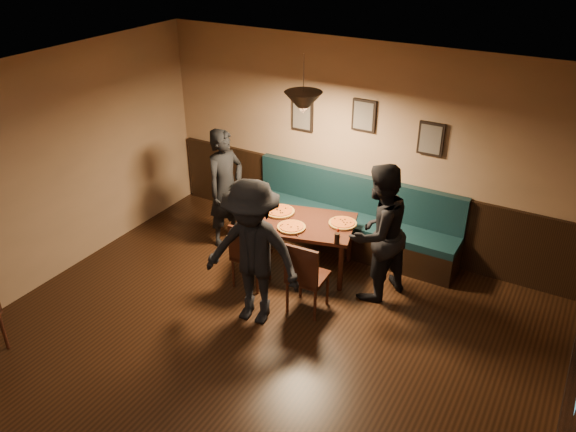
% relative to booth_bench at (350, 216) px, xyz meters
% --- Properties ---
extents(floor, '(7.00, 7.00, 0.00)m').
position_rel_booth_bench_xyz_m(floor, '(0.00, -3.20, -0.50)').
color(floor, black).
rests_on(floor, ground).
extents(ceiling, '(7.00, 7.00, 0.00)m').
position_rel_booth_bench_xyz_m(ceiling, '(0.00, -3.20, 2.30)').
color(ceiling, silver).
rests_on(ceiling, ground).
extents(wall_back, '(6.00, 0.00, 6.00)m').
position_rel_booth_bench_xyz_m(wall_back, '(0.00, 0.30, 0.90)').
color(wall_back, '#8C704F').
rests_on(wall_back, ground).
extents(wainscot, '(5.88, 0.06, 1.00)m').
position_rel_booth_bench_xyz_m(wainscot, '(0.00, 0.27, 0.00)').
color(wainscot, black).
rests_on(wainscot, ground).
extents(booth_bench, '(3.00, 0.60, 1.00)m').
position_rel_booth_bench_xyz_m(booth_bench, '(0.00, 0.00, 0.00)').
color(booth_bench, '#0F232D').
rests_on(booth_bench, ground).
extents(picture_left, '(0.32, 0.04, 0.42)m').
position_rel_booth_bench_xyz_m(picture_left, '(-0.90, 0.27, 1.20)').
color(picture_left, black).
rests_on(picture_left, wall_back).
extents(picture_center, '(0.32, 0.04, 0.42)m').
position_rel_booth_bench_xyz_m(picture_center, '(0.00, 0.27, 1.35)').
color(picture_center, black).
rests_on(picture_center, wall_back).
extents(picture_right, '(0.32, 0.04, 0.42)m').
position_rel_booth_bench_xyz_m(picture_right, '(0.90, 0.27, 1.20)').
color(picture_right, black).
rests_on(picture_right, wall_back).
extents(pendant_lamp, '(0.44, 0.44, 0.25)m').
position_rel_booth_bench_xyz_m(pendant_lamp, '(-0.32, -0.78, 1.75)').
color(pendant_lamp, black).
rests_on(pendant_lamp, ceiling).
extents(dining_table, '(1.48, 1.15, 0.70)m').
position_rel_booth_bench_xyz_m(dining_table, '(-0.32, -0.78, -0.15)').
color(dining_table, black).
rests_on(dining_table, floor).
extents(chair_near_left, '(0.42, 0.42, 0.89)m').
position_rel_booth_bench_xyz_m(chair_near_left, '(-0.70, -1.39, -0.06)').
color(chair_near_left, black).
rests_on(chair_near_left, floor).
extents(chair_near_right, '(0.43, 0.43, 0.93)m').
position_rel_booth_bench_xyz_m(chair_near_right, '(0.14, -1.49, -0.03)').
color(chair_near_right, black).
rests_on(chair_near_right, floor).
extents(diner_left, '(0.50, 0.67, 1.68)m').
position_rel_booth_bench_xyz_m(diner_left, '(-1.56, -0.69, 0.34)').
color(diner_left, black).
rests_on(diner_left, floor).
extents(diner_right, '(0.93, 1.02, 1.72)m').
position_rel_booth_bench_xyz_m(diner_right, '(0.71, -0.82, 0.36)').
color(diner_right, black).
rests_on(diner_right, floor).
extents(diner_front, '(1.19, 0.77, 1.74)m').
position_rel_booth_bench_xyz_m(diner_front, '(-0.31, -1.95, 0.37)').
color(diner_front, black).
rests_on(diner_front, floor).
extents(pizza_a, '(0.42, 0.42, 0.04)m').
position_rel_booth_bench_xyz_m(pizza_a, '(-0.69, -0.71, 0.22)').
color(pizza_a, gold).
rests_on(pizza_a, dining_table).
extents(pizza_b, '(0.42, 0.42, 0.04)m').
position_rel_booth_bench_xyz_m(pizza_b, '(-0.35, -1.00, 0.22)').
color(pizza_b, orange).
rests_on(pizza_b, dining_table).
extents(pizza_c, '(0.37, 0.37, 0.04)m').
position_rel_booth_bench_xyz_m(pizza_c, '(0.16, -0.59, 0.22)').
color(pizza_c, orange).
rests_on(pizza_c, dining_table).
extents(soda_glass, '(0.08, 0.08, 0.14)m').
position_rel_booth_bench_xyz_m(soda_glass, '(0.29, -1.04, 0.27)').
color(soda_glass, black).
rests_on(soda_glass, dining_table).
extents(tabasco_bottle, '(0.04, 0.04, 0.12)m').
position_rel_booth_bench_xyz_m(tabasco_bottle, '(0.22, -0.88, 0.26)').
color(tabasco_bottle, '#9B1D05').
rests_on(tabasco_bottle, dining_table).
extents(napkin_a, '(0.16, 0.16, 0.01)m').
position_rel_booth_bench_xyz_m(napkin_a, '(-0.90, -0.58, 0.21)').
color(napkin_a, '#217F25').
rests_on(napkin_a, dining_table).
extents(napkin_b, '(0.16, 0.16, 0.01)m').
position_rel_booth_bench_xyz_m(napkin_b, '(-0.87, -1.06, 0.21)').
color(napkin_b, '#1B661D').
rests_on(napkin_b, dining_table).
extents(cutlery_set, '(0.18, 0.02, 0.00)m').
position_rel_booth_bench_xyz_m(cutlery_set, '(-0.33, -1.12, 0.20)').
color(cutlery_set, white).
rests_on(cutlery_set, dining_table).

